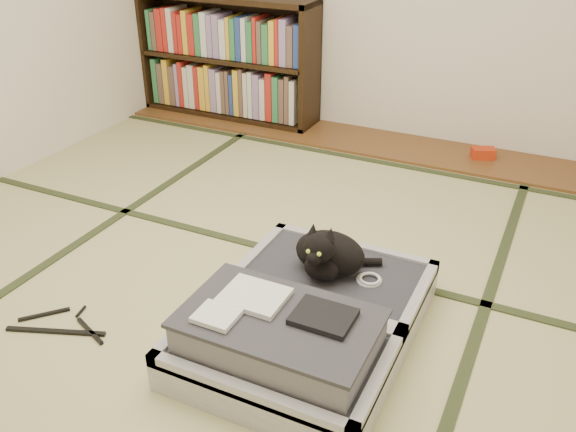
% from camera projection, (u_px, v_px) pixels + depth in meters
% --- Properties ---
extents(floor, '(4.50, 4.50, 0.00)m').
position_uv_depth(floor, '(245.00, 295.00, 2.76)').
color(floor, '#CBCC88').
rests_on(floor, ground).
extents(wood_strip, '(4.00, 0.50, 0.02)m').
position_uv_depth(wood_strip, '(382.00, 144.00, 4.34)').
color(wood_strip, brown).
rests_on(wood_strip, ground).
extents(red_item, '(0.17, 0.14, 0.07)m').
position_uv_depth(red_item, '(483.00, 153.00, 4.08)').
color(red_item, red).
rests_on(red_item, wood_strip).
extents(tatami_borders, '(4.00, 4.50, 0.01)m').
position_uv_depth(tatami_borders, '(291.00, 244.00, 3.15)').
color(tatami_borders, '#2D381E').
rests_on(tatami_borders, ground).
extents(bookcase, '(1.43, 0.33, 0.92)m').
position_uv_depth(bookcase, '(228.00, 60.00, 4.67)').
color(bookcase, black).
rests_on(bookcase, wood_strip).
extents(suitcase, '(0.80, 1.07, 0.31)m').
position_uv_depth(suitcase, '(303.00, 322.00, 2.42)').
color(suitcase, silver).
rests_on(suitcase, floor).
extents(cat, '(0.36, 0.36, 0.29)m').
position_uv_depth(cat, '(328.00, 254.00, 2.58)').
color(cat, black).
rests_on(cat, suitcase).
extents(cable_coil, '(0.11, 0.11, 0.03)m').
position_uv_depth(cable_coil, '(369.00, 280.00, 2.58)').
color(cable_coil, white).
rests_on(cable_coil, suitcase).
extents(hanger, '(0.43, 0.27, 0.01)m').
position_uv_depth(hanger, '(62.00, 327.00, 2.55)').
color(hanger, black).
rests_on(hanger, floor).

